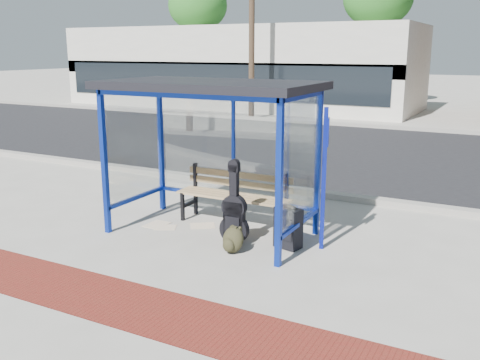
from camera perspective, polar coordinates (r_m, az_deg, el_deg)
The scene contains 18 objects.
ground at distance 8.69m, azimuth -3.05°, elevation -5.65°, with size 120.00×120.00×0.00m, color #B2ADA0.
brick_paver_strip at distance 6.76m, azimuth -14.65°, elevation -11.93°, with size 60.00×1.00×0.01m, color maroon.
curb_near at distance 11.15m, azimuth 4.59°, elevation -0.96°, with size 60.00×0.25×0.12m, color gray.
street_asphalt at distance 15.87m, azimuth 11.91°, elevation 3.00°, with size 60.00×10.00×0.00m, color black.
curb_far at distance 20.76m, azimuth 15.87°, elevation 5.42°, with size 60.00×0.25×0.12m, color gray.
far_sidewalk at distance 22.61m, azimuth 16.89°, elevation 5.85°, with size 60.00×4.00×0.01m, color #B2ADA0.
bus_shelter at distance 8.30m, azimuth -2.98°, elevation 8.11°, with size 3.30×1.80×2.42m.
storefront_white at distance 28.30m, azimuth -0.07°, elevation 11.97°, with size 18.00×6.04×4.00m.
tree_left at distance 34.37m, azimuth -4.53°, elevation 18.00°, with size 3.60×3.60×7.03m.
utility_pole_west at distance 22.87m, azimuth 1.26°, elevation 16.82°, with size 1.60×0.24×8.00m.
bench at distance 9.00m, azimuth -0.53°, elevation -1.42°, with size 1.98×0.50×0.93m.
guitar_bag at distance 8.09m, azimuth -0.62°, elevation -3.75°, with size 0.46×0.16×1.23m.
suitcase at distance 7.98m, azimuth 5.14°, elevation -5.15°, with size 0.43×0.33×0.66m.
backpack at distance 7.81m, azimuth -0.81°, elevation -6.46°, with size 0.35×0.32×0.39m.
sign_post at distance 7.78m, azimuth 9.01°, elevation 0.94°, with size 0.12×0.26×2.10m.
newspaper_a at distance 9.03m, azimuth -4.01°, elevation -4.89°, with size 0.41×0.32×0.01m, color white.
newspaper_b at distance 9.18m, azimuth -8.88°, elevation -4.71°, with size 0.41×0.33×0.01m, color white.
newspaper_c at distance 9.01m, azimuth -7.96°, elevation -5.04°, with size 0.35×0.28×0.01m, color white.
Camera 1 is at (4.22, -7.02, 2.88)m, focal length 40.00 mm.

